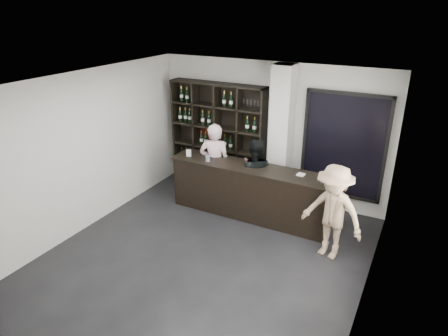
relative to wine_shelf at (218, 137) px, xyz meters
The scene contains 12 objects.
floor 3.06m from the wine_shelf, 65.85° to the right, with size 5.00×5.50×0.01m, color black.
wine_shelf is the anchor object (origin of this frame).
structural_column 1.52m from the wine_shelf, ahead, with size 0.40×0.40×2.90m, color silver.
glass_panel 2.71m from the wine_shelf, ahead, with size 1.60×0.08×2.10m.
tasting_counter 1.64m from the wine_shelf, 37.11° to the right, with size 3.22×0.67×1.06m.
taster_pink 0.85m from the wine_shelf, 65.81° to the right, with size 0.64×0.42×1.75m, color beige.
taster_black 1.47m from the wine_shelf, 30.48° to the right, with size 0.76×0.59×1.56m, color black.
customer 3.34m from the wine_shelf, 27.18° to the right, with size 1.06×0.61×1.64m, color #96785E.
wine_glass 1.41m from the wine_shelf, 38.73° to the right, with size 0.08×0.08×0.18m, color white, non-canonical shape.
spit_cup 1.10m from the wine_shelf, 71.28° to the right, with size 0.09×0.09×0.13m, color #AABCD3.
napkin_stack 2.35m from the wine_shelf, 21.09° to the right, with size 0.13×0.13×0.02m, color white.
card_stand 1.00m from the wine_shelf, 97.66° to the right, with size 0.09×0.05×0.14m, color white.
Camera 1 is at (2.90, -4.79, 3.98)m, focal length 32.00 mm.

